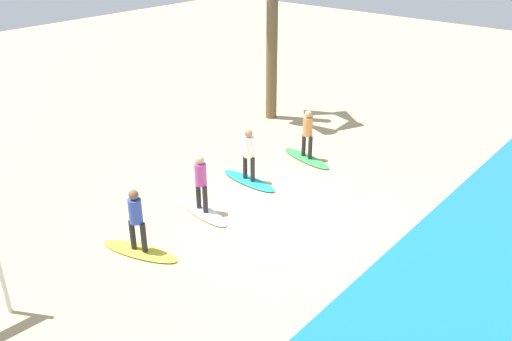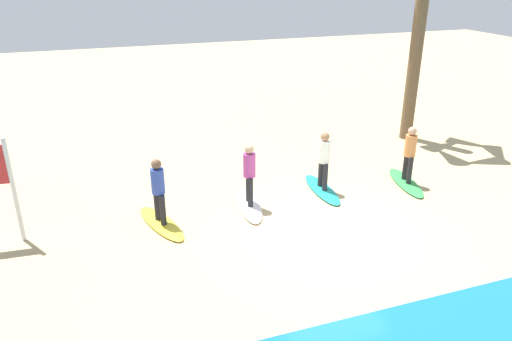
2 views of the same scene
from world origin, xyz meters
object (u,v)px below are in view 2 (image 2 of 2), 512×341
(surfboard_green, at_px, (406,182))
(surfboard_teal, at_px, (322,189))
(surfboard_white, at_px, (250,205))
(surfboard_yellow, at_px, (161,223))
(surfer_white, at_px, (249,170))
(surfer_green, at_px, (410,150))
(surfer_yellow, at_px, (158,187))
(surfer_teal, at_px, (324,157))

(surfboard_green, relative_size, surfboard_teal, 1.00)
(surfboard_white, distance_m, surfboard_yellow, 2.37)
(surfer_white, bearing_deg, surfer_green, 178.35)
(surfer_green, height_order, surfboard_teal, surfer_green)
(surfer_white, bearing_deg, surfer_yellow, 5.35)
(surfboard_yellow, bearing_deg, surfboard_green, 74.24)
(surfboard_white, bearing_deg, surfboard_green, 97.86)
(surfer_green, relative_size, surfboard_teal, 0.78)
(surfer_green, height_order, surfer_yellow, same)
(surfer_teal, height_order, surfboard_white, surfer_teal)
(surfboard_teal, bearing_deg, surfer_yellow, -80.98)
(surfboard_white, height_order, surfer_white, surfer_white)
(surfboard_green, xyz_separation_m, surfer_white, (4.75, -0.14, 0.99))
(surfer_green, bearing_deg, surfer_white, -1.65)
(surfer_yellow, bearing_deg, surfer_teal, -174.28)
(surfboard_white, relative_size, surfboard_yellow, 1.00)
(surfer_teal, distance_m, surfer_yellow, 4.62)
(surfer_teal, xyz_separation_m, surfboard_yellow, (4.60, 0.46, -0.99))
(surfboard_teal, distance_m, surfboard_white, 2.25)
(surfer_white, bearing_deg, surfboard_white, 180.00)
(surfboard_white, bearing_deg, surfboard_teal, 105.62)
(surfer_green, xyz_separation_m, surfer_white, (4.75, -0.14, 0.00))
(surfboard_white, relative_size, surfer_white, 1.28)
(surfer_teal, bearing_deg, surfboard_white, 6.12)
(surfer_white, xyz_separation_m, surfboard_yellow, (2.36, 0.22, -0.99))
(surfer_teal, bearing_deg, surfer_white, 6.12)
(surfboard_white, bearing_deg, surfer_white, -80.50)
(surfer_green, xyz_separation_m, surfer_yellow, (7.10, 0.08, 0.00))
(surfer_white, distance_m, surfboard_yellow, 2.57)
(surfer_green, bearing_deg, surfboard_yellow, 0.68)
(surfer_teal, distance_m, surfer_white, 2.25)
(surfer_green, xyz_separation_m, surfer_teal, (2.51, -0.38, 0.00))
(surfer_teal, xyz_separation_m, surfer_yellow, (4.60, 0.46, 0.00))
(surfer_green, relative_size, surfer_white, 1.00)
(surfer_yellow, bearing_deg, surfer_green, -179.32)
(surfer_green, bearing_deg, surfboard_white, -1.65)
(surfer_green, distance_m, surfer_yellow, 7.10)
(surfer_teal, bearing_deg, surfboard_teal, 0.00)
(surfer_teal, relative_size, surfboard_white, 0.78)
(surfer_green, bearing_deg, surfer_yellow, 0.68)
(surfer_green, bearing_deg, surfboard_teal, -8.54)
(surfboard_teal, xyz_separation_m, surfboard_yellow, (4.60, 0.46, 0.00))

